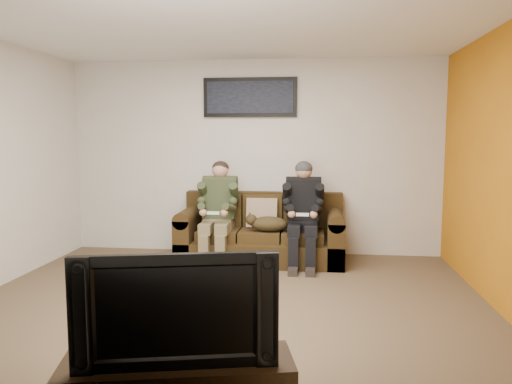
# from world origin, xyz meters

# --- Properties ---
(floor) EXTENTS (5.00, 5.00, 0.00)m
(floor) POSITION_xyz_m (0.00, 0.00, 0.00)
(floor) COLOR brown
(floor) RESTS_ON ground
(ceiling) EXTENTS (5.00, 5.00, 0.00)m
(ceiling) POSITION_xyz_m (0.00, 0.00, 2.60)
(ceiling) COLOR silver
(ceiling) RESTS_ON ground
(wall_back) EXTENTS (5.00, 0.00, 5.00)m
(wall_back) POSITION_xyz_m (0.00, 2.25, 1.30)
(wall_back) COLOR beige
(wall_back) RESTS_ON ground
(wall_front) EXTENTS (5.00, 0.00, 5.00)m
(wall_front) POSITION_xyz_m (0.00, -2.25, 1.30)
(wall_front) COLOR beige
(wall_front) RESTS_ON ground
(sofa) EXTENTS (2.07, 0.89, 0.85)m
(sofa) POSITION_xyz_m (0.15, 1.82, 0.32)
(sofa) COLOR #32230F
(sofa) RESTS_ON ground
(throw_pillow) EXTENTS (0.40, 0.19, 0.39)m
(throw_pillow) POSITION_xyz_m (0.15, 1.86, 0.60)
(throw_pillow) COLOR #9A8165
(throw_pillow) RESTS_ON sofa
(throw_blanket) EXTENTS (0.42, 0.21, 0.08)m
(throw_blanket) POSITION_xyz_m (-0.48, 2.08, 0.85)
(throw_blanket) COLOR tan
(throw_blanket) RESTS_ON sofa
(person_left) EXTENTS (0.51, 0.87, 1.27)m
(person_left) POSITION_xyz_m (-0.38, 1.65, 0.71)
(person_left) COLOR #6D6344
(person_left) RESTS_ON sofa
(person_right) EXTENTS (0.51, 0.86, 1.28)m
(person_right) POSITION_xyz_m (0.68, 1.65, 0.71)
(person_right) COLOR black
(person_right) RESTS_ON sofa
(cat) EXTENTS (0.66, 0.26, 0.24)m
(cat) POSITION_xyz_m (0.25, 1.59, 0.51)
(cat) COLOR #46371B
(cat) RESTS_ON sofa
(framed_poster) EXTENTS (1.25, 0.05, 0.52)m
(framed_poster) POSITION_xyz_m (-0.05, 2.22, 2.10)
(framed_poster) COLOR black
(framed_poster) RESTS_ON wall_back
(television) EXTENTS (1.07, 0.37, 0.61)m
(television) POSITION_xyz_m (0.09, -1.95, 0.70)
(television) COLOR black
(television) RESTS_ON tv_stand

